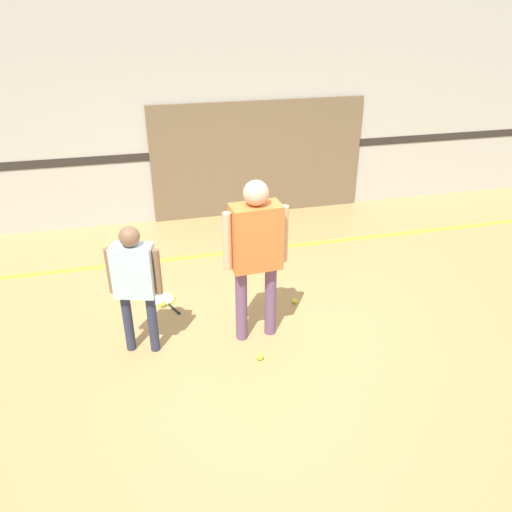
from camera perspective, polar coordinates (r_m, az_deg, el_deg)
name	(u,v)px	position (r m, az deg, el deg)	size (l,w,h in m)	color
ground_plane	(267,340)	(5.18, 1.32, -9.52)	(16.00, 16.00, 0.00)	tan
wall_back	(209,114)	(7.63, -5.44, 15.88)	(16.00, 0.07, 3.20)	beige
wall_panel	(259,159)	(7.89, 0.34, 11.05)	(3.32, 0.05, 1.77)	#756047
floor_stripe	(230,253)	(6.85, -3.03, 0.40)	(14.40, 0.10, 0.01)	yellow
person_instructor	(256,245)	(4.71, 0.00, 1.24)	(0.64, 0.29, 1.68)	#6B4C70
person_student_left	(135,277)	(4.74, -13.71, -2.38)	(0.49, 0.31, 1.33)	#2D334C
racket_spare_on_floor	(163,299)	(5.89, -10.58, -4.90)	(0.41, 0.57, 0.03)	#C6D838
tennis_ball_near_instructor	(260,357)	(4.91, 0.48, -11.44)	(0.07, 0.07, 0.07)	#CCE038
tennis_ball_by_spare_racket	(163,304)	(5.76, -10.56, -5.43)	(0.07, 0.07, 0.07)	#CCE038
tennis_ball_stray_left	(294,301)	(5.74, 4.42, -5.12)	(0.07, 0.07, 0.07)	#CCE038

